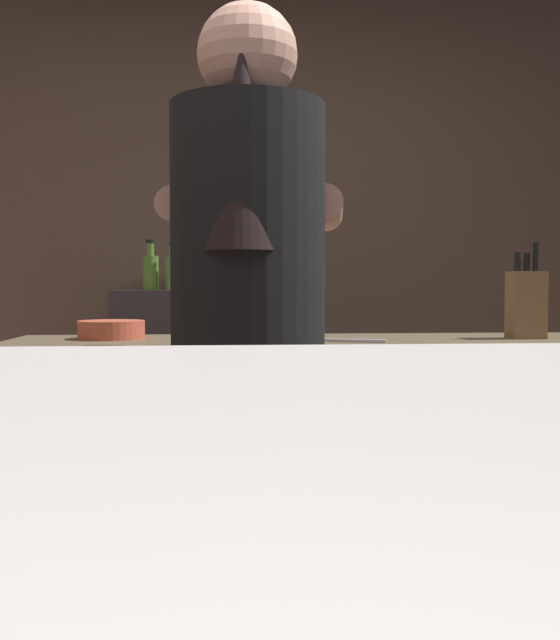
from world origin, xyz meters
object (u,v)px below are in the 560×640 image
object	(u,v)px
mixing_bowl	(111,330)
bottle_vinegar	(266,270)
chefs_knife	(343,340)
bottle_soy	(150,271)
bottle_olive_oil	(173,272)
knife_block	(526,303)
bartender	(248,334)

from	to	relation	value
mixing_bowl	bottle_vinegar	bearing A→B (deg)	64.01
mixing_bowl	bottle_vinegar	distance (m)	1.21
chefs_knife	bottle_soy	distance (m)	1.51
bottle_olive_oil	knife_block	bearing A→B (deg)	-46.72
mixing_bowl	bottle_olive_oil	distance (m)	1.15
bartender	bottle_soy	distance (m)	1.79
knife_block	chefs_knife	size ratio (longest dim) A/B	1.20
bartender	knife_block	distance (m)	0.98
mixing_bowl	bottle_soy	distance (m)	1.18
bottle_soy	bottle_olive_oil	xyz separation A→B (m)	(0.10, -0.03, -0.01)
mixing_bowl	bottle_olive_oil	world-z (taller)	bottle_olive_oil
bottle_soy	bottle_olive_oil	distance (m)	0.11
mixing_bowl	bottle_olive_oil	xyz separation A→B (m)	(0.10, 1.13, 0.19)
knife_block	chefs_knife	bearing A→B (deg)	-170.86
bottle_soy	bottle_olive_oil	bearing A→B (deg)	-18.72
knife_block	bottle_vinegar	world-z (taller)	bottle_vinegar
knife_block	mixing_bowl	distance (m)	1.24
chefs_knife	bartender	bearing A→B (deg)	-107.04
bartender	mixing_bowl	world-z (taller)	bartender
bottle_olive_oil	bottle_soy	bearing A→B (deg)	161.28
mixing_bowl	knife_block	bearing A→B (deg)	-3.52
chefs_knife	bottle_soy	world-z (taller)	bottle_soy
mixing_bowl	bottle_olive_oil	bearing A→B (deg)	85.01
bottle_olive_oil	bottle_vinegar	size ratio (longest dim) A/B	0.91
bartender	chefs_knife	distance (m)	0.49
bartender	bottle_olive_oil	bearing A→B (deg)	18.47
bartender	bottle_soy	xyz separation A→B (m)	(-0.39, 1.74, 0.18)
bartender	bottle_soy	size ratio (longest dim) A/B	7.46
chefs_knife	bottle_olive_oil	distance (m)	1.43
knife_block	bottle_olive_oil	xyz separation A→B (m)	(-1.14, 1.21, 0.12)
mixing_bowl	bottle_vinegar	size ratio (longest dim) A/B	0.83
bottle_soy	bottle_vinegar	distance (m)	0.53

